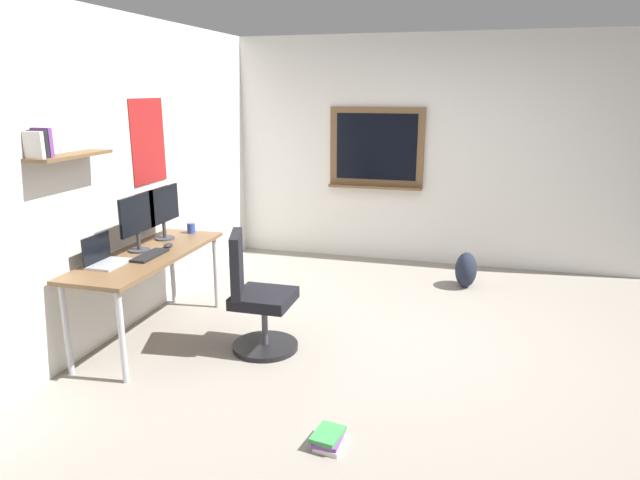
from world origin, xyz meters
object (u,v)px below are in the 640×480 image
at_px(office_chair, 256,300).
at_px(monitor_primary, 138,219).
at_px(backpack, 466,270).
at_px(keyboard, 150,255).
at_px(monitor_secondary, 164,209).
at_px(coffee_mug, 191,228).
at_px(laptop, 104,258).
at_px(desk, 148,262).
at_px(computer_mouse, 168,245).
at_px(book_stack_on_floor, 329,439).

xyz_separation_m(office_chair, monitor_primary, (0.03, 1.01, 0.58)).
bearing_deg(backpack, office_chair, 141.59).
xyz_separation_m(keyboard, backpack, (2.04, -2.40, -0.55)).
relative_size(monitor_secondary, coffee_mug, 5.04).
height_order(laptop, monitor_primary, monitor_primary).
bearing_deg(laptop, monitor_secondary, -3.47).
bearing_deg(monitor_secondary, keyboard, -162.47).
distance_m(desk, keyboard, 0.13).
bearing_deg(keyboard, monitor_primary, 53.85).
height_order(office_chair, monitor_secondary, monitor_secondary).
xyz_separation_m(office_chair, computer_mouse, (0.19, 0.85, 0.33)).
distance_m(office_chair, coffee_mug, 1.19).
xyz_separation_m(laptop, computer_mouse, (0.56, -0.21, -0.04)).
xyz_separation_m(monitor_primary, backpack, (1.92, -2.56, -0.81)).
xyz_separation_m(coffee_mug, backpack, (1.27, -2.45, -0.59)).
height_order(office_chair, keyboard, office_chair).
bearing_deg(desk, book_stack_on_floor, -120.54).
distance_m(desk, coffee_mug, 0.70).
relative_size(office_chair, keyboard, 2.57).
height_order(laptop, keyboard, laptop).
xyz_separation_m(desk, book_stack_on_floor, (-1.05, -1.79, -0.61)).
xyz_separation_m(keyboard, coffee_mug, (0.77, 0.05, 0.04)).
bearing_deg(desk, coffee_mug, -1.78).
distance_m(office_chair, computer_mouse, 0.93).
distance_m(keyboard, book_stack_on_floor, 2.09).
relative_size(desk, coffee_mug, 17.27).
bearing_deg(coffee_mug, keyboard, -176.30).
distance_m(laptop, computer_mouse, 0.60).
height_order(office_chair, monitor_primary, monitor_primary).
height_order(backpack, book_stack_on_floor, backpack).
bearing_deg(monitor_secondary, monitor_primary, 180.00).
distance_m(monitor_secondary, computer_mouse, 0.38).
relative_size(office_chair, computer_mouse, 9.13).
bearing_deg(office_chair, monitor_secondary, 67.00).
xyz_separation_m(monitor_secondary, keyboard, (-0.52, -0.16, -0.26)).
distance_m(backpack, book_stack_on_floor, 3.09).
bearing_deg(book_stack_on_floor, laptop, 70.12).
xyz_separation_m(monitor_secondary, backpack, (1.52, -2.56, -0.81)).
bearing_deg(monitor_primary, desk, -113.45).
height_order(desk, coffee_mug, coffee_mug).
xyz_separation_m(monitor_secondary, coffee_mug, (0.26, -0.11, -0.22)).
relative_size(laptop, monitor_primary, 0.67).
bearing_deg(book_stack_on_floor, office_chair, 39.23).
height_order(keyboard, backpack, keyboard).
height_order(computer_mouse, book_stack_on_floor, computer_mouse).
distance_m(monitor_primary, backpack, 3.30).
bearing_deg(backpack, monitor_secondary, 120.78).
relative_size(laptop, book_stack_on_floor, 1.34).
height_order(computer_mouse, coffee_mug, coffee_mug).
height_order(laptop, book_stack_on_floor, laptop).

